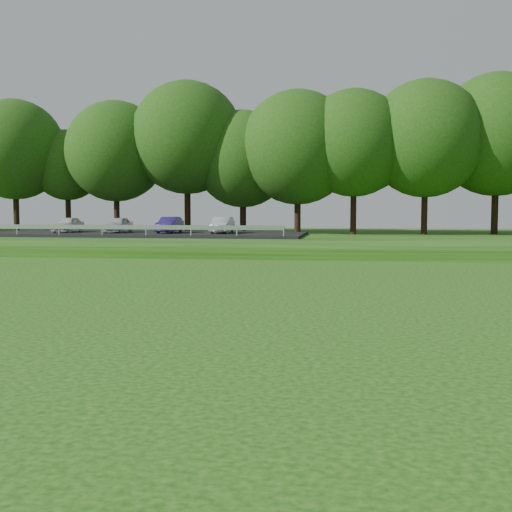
# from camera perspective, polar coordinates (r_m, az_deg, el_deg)

# --- Properties ---
(berm) EXTENTS (130.00, 30.00, 0.60)m
(berm) POSITION_cam_1_polar(r_m,az_deg,el_deg) (48.03, 18.78, 1.27)
(berm) COLOR #123D0B
(berm) RESTS_ON ground
(treeline) EXTENTS (104.00, 7.00, 15.00)m
(treeline) POSITION_cam_1_polar(r_m,az_deg,el_deg) (52.19, 18.22, 10.09)
(treeline) COLOR #1A4510
(treeline) RESTS_ON berm
(parking_lot) EXTENTS (24.00, 9.00, 1.38)m
(parking_lot) POSITION_cam_1_polar(r_m,az_deg,el_deg) (48.59, -10.09, 2.26)
(parking_lot) COLOR black
(parking_lot) RESTS_ON berm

